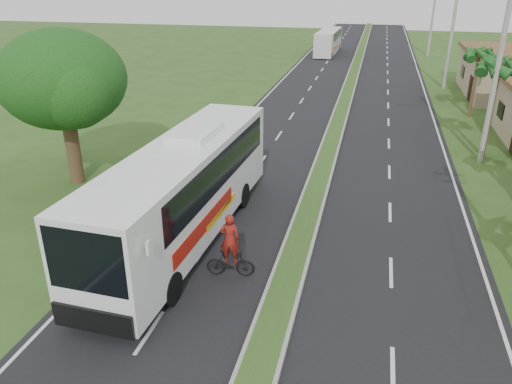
# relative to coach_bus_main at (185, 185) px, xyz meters

# --- Properties ---
(ground) EXTENTS (180.00, 180.00, 0.00)m
(ground) POSITION_rel_coach_bus_main_xyz_m (4.43, -5.73, -2.30)
(ground) COLOR #2D491B
(ground) RESTS_ON ground
(road_asphalt) EXTENTS (14.00, 160.00, 0.02)m
(road_asphalt) POSITION_rel_coach_bus_main_xyz_m (4.43, 14.27, -2.29)
(road_asphalt) COLOR black
(road_asphalt) RESTS_ON ground
(median_strip) EXTENTS (1.20, 160.00, 0.18)m
(median_strip) POSITION_rel_coach_bus_main_xyz_m (4.43, 14.27, -2.20)
(median_strip) COLOR gray
(median_strip) RESTS_ON ground
(lane_edge_left) EXTENTS (0.12, 160.00, 0.01)m
(lane_edge_left) POSITION_rel_coach_bus_main_xyz_m (-2.27, 14.27, -2.30)
(lane_edge_left) COLOR silver
(lane_edge_left) RESTS_ON ground
(lane_edge_right) EXTENTS (0.12, 160.00, 0.01)m
(lane_edge_right) POSITION_rel_coach_bus_main_xyz_m (11.13, 14.27, -2.30)
(lane_edge_right) COLOR silver
(lane_edge_right) RESTS_ON ground
(palm_verge_c) EXTENTS (2.40, 2.40, 5.85)m
(palm_verge_c) POSITION_rel_coach_bus_main_xyz_m (13.23, 13.27, 2.82)
(palm_verge_c) COLOR #473321
(palm_verge_c) RESTS_ON ground
(palm_verge_d) EXTENTS (2.40, 2.40, 5.25)m
(palm_verge_d) POSITION_rel_coach_bus_main_xyz_m (13.73, 22.27, 2.25)
(palm_verge_d) COLOR #473321
(palm_verge_d) RESTS_ON ground
(shade_tree) EXTENTS (6.30, 6.00, 7.54)m
(shade_tree) POSITION_rel_coach_bus_main_xyz_m (-7.68, 4.28, 2.72)
(shade_tree) COLOR #473321
(shade_tree) RESTS_ON ground
(utility_pole_b) EXTENTS (3.20, 0.28, 12.00)m
(utility_pole_b) POSITION_rel_coach_bus_main_xyz_m (12.90, 12.27, 3.95)
(utility_pole_b) COLOR gray
(utility_pole_b) RESTS_ON ground
(utility_pole_c) EXTENTS (1.60, 0.28, 11.00)m
(utility_pole_c) POSITION_rel_coach_bus_main_xyz_m (12.93, 32.27, 3.37)
(utility_pole_c) COLOR gray
(utility_pole_c) RESTS_ON ground
(utility_pole_d) EXTENTS (1.60, 0.28, 10.50)m
(utility_pole_d) POSITION_rel_coach_bus_main_xyz_m (12.93, 52.27, 3.12)
(utility_pole_d) COLOR gray
(utility_pole_d) RESTS_ON ground
(coach_bus_main) EXTENTS (3.31, 13.07, 4.19)m
(coach_bus_main) POSITION_rel_coach_bus_main_xyz_m (0.00, 0.00, 0.00)
(coach_bus_main) COLOR white
(coach_bus_main) RESTS_ON ground
(coach_bus_far) EXTENTS (2.57, 10.30, 2.98)m
(coach_bus_far) POSITION_rel_coach_bus_main_xyz_m (0.28, 51.16, -0.61)
(coach_bus_far) COLOR silver
(coach_bus_far) RESTS_ON ground
(motorcyclist) EXTENTS (1.74, 0.69, 2.40)m
(motorcyclist) POSITION_rel_coach_bus_main_xyz_m (2.43, -2.25, -1.41)
(motorcyclist) COLOR black
(motorcyclist) RESTS_ON ground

